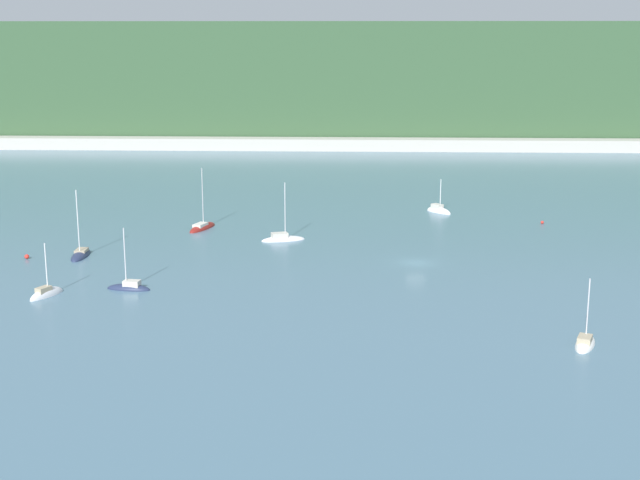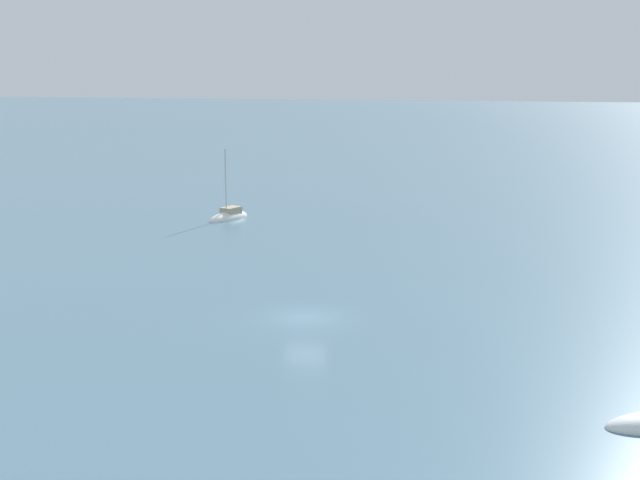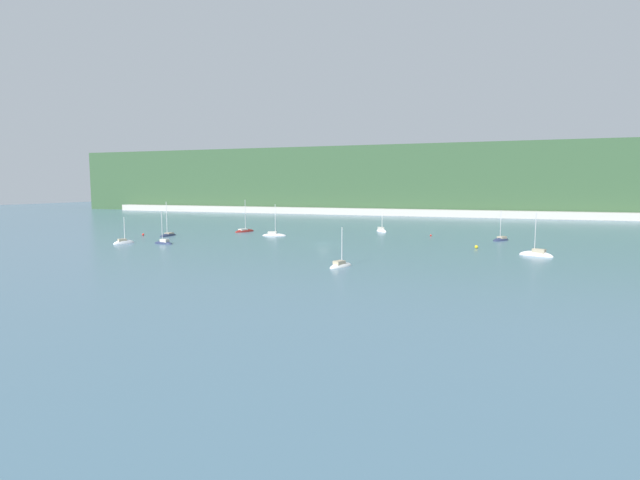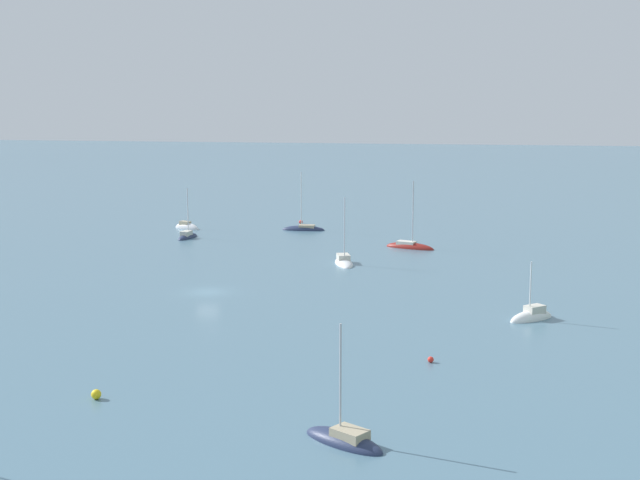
# 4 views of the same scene
# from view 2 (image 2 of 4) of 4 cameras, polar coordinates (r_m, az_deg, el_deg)

# --- Properties ---
(ground_plane) EXTENTS (600.00, 600.00, 0.00)m
(ground_plane) POSITION_cam_2_polar(r_m,az_deg,el_deg) (54.15, -0.93, -5.00)
(ground_plane) COLOR slate
(sailboat_5) EXTENTS (3.77, 5.79, 7.63)m
(sailboat_5) POSITION_cam_2_polar(r_m,az_deg,el_deg) (88.19, -5.87, 1.44)
(sailboat_5) COLOR white
(sailboat_5) RESTS_ON ground_plane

